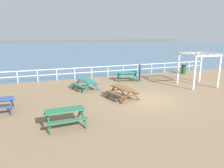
% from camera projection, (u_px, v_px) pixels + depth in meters
% --- Properties ---
extents(ground_plane, '(30.00, 24.00, 0.20)m').
position_uv_depth(ground_plane, '(146.00, 101.00, 13.53)').
color(ground_plane, '#846B4C').
extents(sea_band, '(142.00, 90.00, 0.01)m').
position_uv_depth(sea_band, '(60.00, 48.00, 61.73)').
color(sea_band, '#476B84').
rests_on(sea_band, ground).
extents(distant_shoreline, '(142.00, 6.00, 1.80)m').
position_uv_depth(distant_shoreline, '(50.00, 42.00, 101.05)').
color(distant_shoreline, '#4C4C47').
rests_on(distant_shoreline, ground).
extents(seaward_railing, '(23.07, 0.07, 1.08)m').
position_uv_depth(seaward_railing, '(108.00, 69.00, 20.42)').
color(seaward_railing, white).
rests_on(seaward_railing, ground).
extents(picnic_table_near_right, '(2.10, 1.88, 0.80)m').
position_uv_depth(picnic_table_near_right, '(127.00, 74.00, 18.87)').
color(picnic_table_near_right, '#1E7A70').
rests_on(picnic_table_near_right, ground).
extents(picnic_table_mid_centre, '(1.91, 2.13, 0.80)m').
position_uv_depth(picnic_table_mid_centre, '(123.00, 90.00, 13.49)').
color(picnic_table_mid_centre, brown).
rests_on(picnic_table_mid_centre, ground).
extents(picnic_table_far_left, '(1.94, 2.15, 0.80)m').
position_uv_depth(picnic_table_far_left, '(86.00, 82.00, 15.75)').
color(picnic_table_far_left, '#1E7A70').
rests_on(picnic_table_far_left, ground).
extents(picnic_table_far_right, '(1.88, 1.63, 0.80)m').
position_uv_depth(picnic_table_far_right, '(65.00, 113.00, 9.58)').
color(picnic_table_far_right, '#286B47').
rests_on(picnic_table_far_right, ground).
extents(visitor, '(0.37, 0.47, 1.66)m').
position_uv_depth(visitor, '(140.00, 70.00, 18.61)').
color(visitor, '#1E2338').
rests_on(visitor, ground).
extents(lattice_pergola, '(2.63, 2.75, 2.70)m').
position_uv_depth(lattice_pergola, '(198.00, 61.00, 16.67)').
color(lattice_pergola, white).
rests_on(lattice_pergola, ground).
extents(litter_bin, '(0.55, 0.55, 0.95)m').
position_uv_depth(litter_bin, '(184.00, 69.00, 22.05)').
color(litter_bin, '#1E4723').
rests_on(litter_bin, ground).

